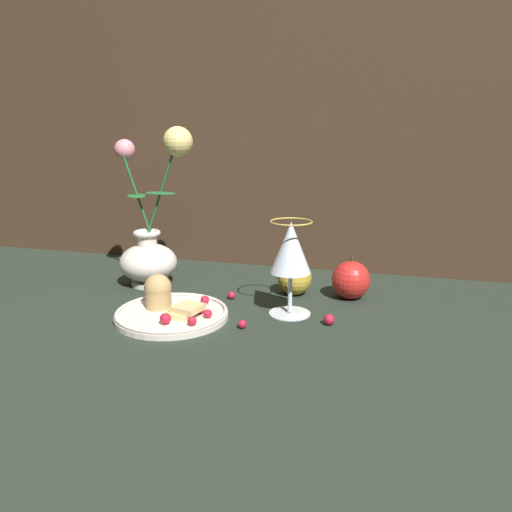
{
  "coord_description": "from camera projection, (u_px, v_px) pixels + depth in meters",
  "views": [
    {
      "loc": [
        0.33,
        -0.83,
        0.33
      ],
      "look_at": [
        0.09,
        0.04,
        0.1
      ],
      "focal_mm": 35.0,
      "sensor_mm": 36.0,
      "label": 1
    }
  ],
  "objects": [
    {
      "name": "wall_back",
      "position": [
        255.0,
        6.0,
        1.12
      ],
      "size": [
        2.4,
        0.04,
        1.2
      ],
      "primitive_type": "cube",
      "color": "#422D1E",
      "rests_on": "ground_plane"
    },
    {
      "name": "berry_near_plate",
      "position": [
        242.0,
        324.0,
        0.85
      ],
      "size": [
        0.01,
        0.01,
        0.01
      ],
      "primitive_type": "sphere",
      "color": "#AD192D",
      "rests_on": "ground_plane"
    },
    {
      "name": "apple_beside_vase",
      "position": [
        295.0,
        278.0,
        1.02
      ],
      "size": [
        0.07,
        0.07,
        0.08
      ],
      "color": "#B2932D",
      "rests_on": "ground_plane"
    },
    {
      "name": "plate_with_pastries",
      "position": [
        170.0,
        309.0,
        0.9
      ],
      "size": [
        0.2,
        0.2,
        0.07
      ],
      "color": "silver",
      "rests_on": "ground_plane"
    },
    {
      "name": "berry_by_glass_stem",
      "position": [
        231.0,
        295.0,
        1.0
      ],
      "size": [
        0.02,
        0.02,
        0.02
      ],
      "primitive_type": "sphere",
      "color": "#AD192D",
      "rests_on": "ground_plane"
    },
    {
      "name": "vase",
      "position": [
        151.0,
        241.0,
        1.07
      ],
      "size": [
        0.18,
        0.12,
        0.34
      ],
      "color": "silver",
      "rests_on": "ground_plane"
    },
    {
      "name": "berry_front_center",
      "position": [
        329.0,
        319.0,
        0.86
      ],
      "size": [
        0.02,
        0.02,
        0.02
      ],
      "primitive_type": "sphere",
      "color": "#AD192D",
      "rests_on": "ground_plane"
    },
    {
      "name": "ground_plane",
      "position": [
        205.0,
        309.0,
        0.94
      ],
      "size": [
        2.4,
        2.4,
        0.0
      ],
      "primitive_type": "plane",
      "color": "#232D23",
      "rests_on": "ground"
    },
    {
      "name": "wine_glass",
      "position": [
        291.0,
        251.0,
        0.89
      ],
      "size": [
        0.08,
        0.08,
        0.17
      ],
      "color": "silver",
      "rests_on": "ground_plane"
    },
    {
      "name": "apple_near_glass",
      "position": [
        351.0,
        280.0,
        0.99
      ],
      "size": [
        0.08,
        0.08,
        0.09
      ],
      "color": "red",
      "rests_on": "ground_plane"
    }
  ]
}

